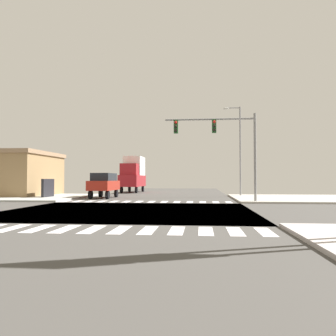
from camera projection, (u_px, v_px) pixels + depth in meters
The scene contains 9 objects.
ground at pixel (129, 211), 19.25m from camera, with size 90.00×90.00×0.05m.
sidewalk_corner_ne at pixel (301, 198), 29.96m from camera, with size 12.00×12.00×0.14m.
sidewalk_corner_nw at pixel (22, 197), 32.43m from camera, with size 12.00×12.00×0.14m.
crosswalk_near at pixel (79, 229), 12.01m from camera, with size 13.50×2.00×0.01m.
crosswalk_far at pixel (145, 202), 26.54m from camera, with size 13.50×2.00×0.01m.
traffic_signal_mast at pixel (220, 137), 25.80m from camera, with size 6.93×0.55×6.79m.
street_lamp at pixel (238, 144), 34.39m from camera, with size 1.78×0.32×9.17m.
suv_farside_1 at pixel (104, 183), 31.89m from camera, with size 1.96×4.60×2.34m.
box_truck_queued_1 at pixel (133, 173), 45.72m from camera, with size 2.40×7.20×4.85m.
Camera 1 is at (4.07, -19.02, 1.79)m, focal length 36.13 mm.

